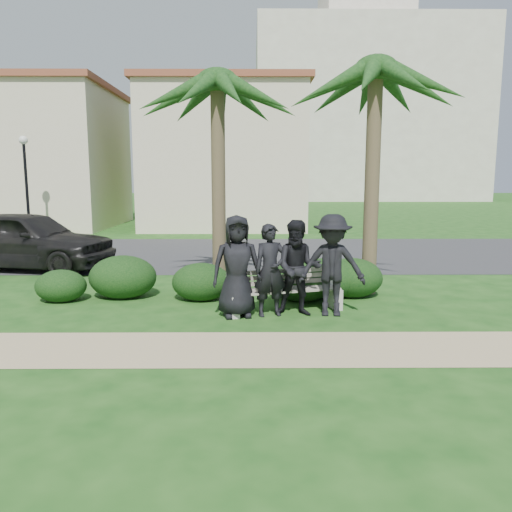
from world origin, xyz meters
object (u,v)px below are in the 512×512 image
object	(u,v)px
park_bench	(285,293)
palm_right	(376,71)
man_b	(270,270)
street_lamp	(25,169)
man_c	(298,268)
man_d	(332,265)
man_a	(237,266)
palm_left	(217,83)
car_a	(26,240)

from	to	relation	value
park_bench	palm_right	xyz separation A→B (m)	(1.98, 1.54, 4.43)
man_b	street_lamp	bearing A→B (deg)	115.08
man_c	man_d	world-z (taller)	man_d
man_a	man_d	xyz separation A→B (m)	(1.77, 0.06, 0.01)
palm_right	palm_left	bearing A→B (deg)	169.29
man_b	car_a	xyz separation A→B (m)	(-6.72, 4.91, -0.03)
man_c	man_a	bearing A→B (deg)	-171.06
street_lamp	man_c	bearing A→B (deg)	-49.28
man_c	palm_left	xyz separation A→B (m)	(-1.63, 2.47, 3.75)
man_d	car_a	size ratio (longest dim) A/B	0.39
man_b	park_bench	bearing A→B (deg)	32.48
palm_left	man_c	bearing A→B (deg)	-56.58
man_c	palm_right	xyz separation A→B (m)	(1.76, 1.83, 3.88)
man_d	man_c	bearing A→B (deg)	-174.46
man_a	palm_right	size ratio (longest dim) A/B	0.33
street_lamp	car_a	xyz separation A→B (m)	(3.02, -7.03, -2.11)
street_lamp	man_d	size ratio (longest dim) A/B	2.25
man_a	man_c	size ratio (longest dim) A/B	1.06
man_d	park_bench	bearing A→B (deg)	167.10
man_d	car_a	distance (m)	9.26
man_a	street_lamp	bearing A→B (deg)	116.40
man_b	man_d	distance (m)	1.15
street_lamp	palm_left	xyz separation A→B (m)	(8.63, -9.45, 1.71)
palm_left	car_a	size ratio (longest dim) A/B	1.14
man_a	palm_right	bearing A→B (deg)	22.32
man_a	palm_right	world-z (taller)	palm_right
street_lamp	car_a	distance (m)	7.94
man_a	man_c	xyz separation A→B (m)	(1.14, 0.06, -0.05)
street_lamp	man_b	size ratio (longest dim) A/B	2.48
park_bench	car_a	size ratio (longest dim) A/B	0.48
car_a	man_c	bearing A→B (deg)	-112.27
man_a	man_b	bearing A→B (deg)	-7.11
street_lamp	man_d	xyz separation A→B (m)	(10.89, -11.93, -1.99)
park_bench	man_d	xyz separation A→B (m)	(0.85, -0.30, 0.60)
street_lamp	park_bench	xyz separation A→B (m)	(10.04, -11.63, -2.59)
street_lamp	man_c	size ratio (longest dim) A/B	2.39
man_b	man_d	bearing A→B (deg)	-13.40
man_b	man_c	bearing A→B (deg)	-11.68
palm_right	car_a	bearing A→B (deg)	161.26
man_c	palm_left	world-z (taller)	palm_left
street_lamp	park_bench	distance (m)	15.58
street_lamp	palm_left	distance (m)	12.91
street_lamp	palm_right	bearing A→B (deg)	-40.01
park_bench	man_c	distance (m)	0.66
man_b	man_c	xyz separation A→B (m)	(0.52, 0.02, 0.03)
street_lamp	man_d	bearing A→B (deg)	-47.61
palm_right	park_bench	bearing A→B (deg)	-142.08
park_bench	man_d	distance (m)	1.09
man_b	palm_right	xyz separation A→B (m)	(2.28, 1.86, 3.92)
man_c	palm_left	distance (m)	4.78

